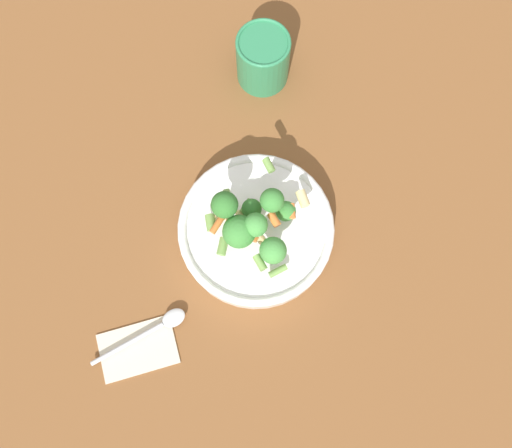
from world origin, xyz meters
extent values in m
plane|color=brown|center=(0.00, 0.00, 0.00)|extent=(3.00, 3.00, 0.00)
cylinder|color=white|center=(0.00, 0.00, 0.02)|extent=(0.24, 0.24, 0.04)
torus|color=white|center=(0.00, 0.00, 0.04)|extent=(0.24, 0.24, 0.01)
cylinder|color=#8CB766|center=(-0.02, 0.04, 0.05)|extent=(0.01, 0.01, 0.01)
sphere|color=#3D8438|center=(-0.02, 0.04, 0.07)|extent=(0.03, 0.03, 0.03)
cylinder|color=#8CB766|center=(0.02, -0.02, 0.07)|extent=(0.02, 0.02, 0.02)
sphere|color=#3D8438|center=(0.02, -0.02, 0.09)|extent=(0.05, 0.05, 0.05)
cylinder|color=#8CB766|center=(0.01, 0.00, 0.09)|extent=(0.01, 0.01, 0.01)
sphere|color=#479342|center=(0.01, 0.00, 0.11)|extent=(0.03, 0.03, 0.03)
cylinder|color=#8CB766|center=(-0.02, -0.01, 0.05)|extent=(0.01, 0.01, 0.01)
sphere|color=#33722D|center=(-0.02, -0.01, 0.07)|extent=(0.03, 0.03, 0.03)
cylinder|color=#8CB766|center=(-0.01, -0.04, 0.09)|extent=(0.01, 0.01, 0.02)
sphere|color=#33722D|center=(-0.01, -0.04, 0.11)|extent=(0.04, 0.04, 0.04)
cylinder|color=#8CB766|center=(-0.02, 0.02, 0.09)|extent=(0.01, 0.01, 0.02)
sphere|color=#3D8438|center=(-0.02, 0.02, 0.11)|extent=(0.03, 0.03, 0.03)
cylinder|color=#8CB766|center=(0.05, 0.03, 0.08)|extent=(0.01, 0.01, 0.02)
sphere|color=#479342|center=(0.05, 0.03, 0.10)|extent=(0.04, 0.04, 0.04)
cylinder|color=#729E4C|center=(0.06, 0.01, 0.09)|extent=(0.03, 0.02, 0.01)
cylinder|color=#729E4C|center=(-0.03, -0.01, 0.06)|extent=(0.03, 0.02, 0.01)
cylinder|color=orange|center=(0.01, -0.05, 0.08)|extent=(0.03, 0.02, 0.01)
cylinder|color=orange|center=(0.02, 0.00, 0.09)|extent=(0.03, 0.02, 0.01)
cylinder|color=beige|center=(0.03, 0.02, 0.07)|extent=(0.03, 0.03, 0.01)
cylinder|color=beige|center=(-0.03, 0.03, 0.07)|extent=(0.03, 0.01, 0.01)
cylinder|color=#729E4C|center=(0.04, -0.05, 0.06)|extent=(0.03, 0.02, 0.01)
cylinder|color=orange|center=(-0.02, 0.05, 0.08)|extent=(0.02, 0.01, 0.01)
cylinder|color=orange|center=(0.00, 0.03, 0.09)|extent=(0.02, 0.02, 0.01)
cylinder|color=#729E4C|center=(-0.08, 0.02, 0.09)|extent=(0.02, 0.02, 0.01)
cylinder|color=#729E4C|center=(0.00, -0.07, 0.06)|extent=(0.03, 0.02, 0.01)
cylinder|color=beige|center=(-0.01, -0.02, 0.06)|extent=(0.03, 0.02, 0.01)
cylinder|color=#729E4C|center=(-0.04, -0.04, 0.08)|extent=(0.02, 0.02, 0.01)
cylinder|color=#729E4C|center=(0.07, 0.03, 0.05)|extent=(0.02, 0.03, 0.01)
cylinder|color=beige|center=(0.00, -0.04, 0.08)|extent=(0.03, 0.03, 0.01)
cylinder|color=beige|center=(-0.01, -0.05, 0.05)|extent=(0.03, 0.03, 0.01)
cylinder|color=#729E4C|center=(-0.05, 0.02, 0.06)|extent=(0.02, 0.02, 0.01)
cylinder|color=beige|center=(-0.04, 0.07, 0.07)|extent=(0.03, 0.02, 0.01)
cylinder|color=beige|center=(-0.02, 0.00, 0.06)|extent=(0.03, 0.02, 0.01)
cylinder|color=#2D7F51|center=(-0.28, 0.00, 0.05)|extent=(0.09, 0.09, 0.09)
torus|color=#2D7F51|center=(-0.28, 0.00, 0.09)|extent=(0.09, 0.09, 0.01)
cube|color=beige|center=(0.18, -0.17, 0.00)|extent=(0.11, 0.13, 0.01)
cylinder|color=silver|center=(0.18, -0.18, 0.01)|extent=(0.07, 0.10, 0.01)
ellipsoid|color=silver|center=(0.14, -0.12, 0.01)|extent=(0.04, 0.04, 0.01)
camera|label=1|loc=(0.18, 0.01, 0.77)|focal=35.00mm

